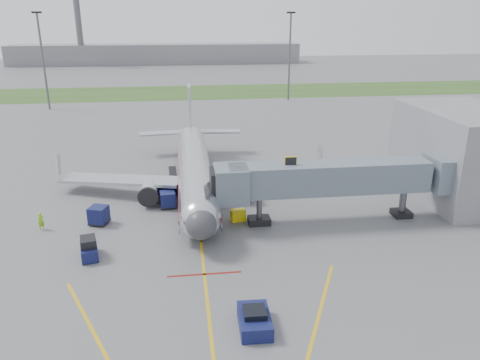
{
  "coord_description": "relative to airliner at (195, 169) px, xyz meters",
  "views": [
    {
      "loc": [
        -1.36,
        -37.13,
        19.84
      ],
      "look_at": [
        4.62,
        9.3,
        3.2
      ],
      "focal_mm": 35.0,
      "sensor_mm": 36.0,
      "label": 1
    }
  ],
  "objects": [
    {
      "name": "apron_markings",
      "position": [
        -0.0,
        -22.65,
        -2.64
      ],
      "size": [
        21.52,
        50.0,
        0.01
      ],
      "color": "gold",
      "rests_on": "ground"
    },
    {
      "name": "distant_terminal",
      "position": [
        -10.0,
        154.75,
        1.35
      ],
      "size": [
        120.0,
        14.0,
        8.0
      ],
      "primitive_type": "cube",
      "color": "slate",
      "rests_on": "ground"
    },
    {
      "name": "belt_loader",
      "position": [
        -2.51,
        0.79,
        -2.12
      ],
      "size": [
        1.64,
        4.41,
        2.12
      ],
      "color": "#0D0F39",
      "rests_on": "ground"
    },
    {
      "name": "light_mast_left",
      "position": [
        -30.0,
        54.75,
        8.13
      ],
      "size": [
        2.0,
        0.44,
        20.4
      ],
      "color": "#595B60",
      "rests_on": "ground"
    },
    {
      "name": "ground_power_cart",
      "position": [
        4.0,
        -9.21,
        -2.09
      ],
      "size": [
        1.57,
        1.2,
        1.14
      ],
      "color": "yellow",
      "rests_on": "ground"
    },
    {
      "name": "baggage_cart_b",
      "position": [
        -3.43,
        -0.68,
        -1.76
      ],
      "size": [
        1.98,
        1.98,
        1.75
      ],
      "color": "#0D0F39",
      "rests_on": "ground"
    },
    {
      "name": "baggage_cart_c",
      "position": [
        -9.88,
        -8.26,
        -1.71
      ],
      "size": [
        2.16,
        2.16,
        1.84
      ],
      "color": "#0D0F39",
      "rests_on": "ground"
    },
    {
      "name": "terminal",
      "position": [
        30.0,
        -5.25,
        2.35
      ],
      "size": [
        10.0,
        16.0,
        10.0
      ],
      "primitive_type": "cube",
      "color": "slate",
      "rests_on": "ground"
    },
    {
      "name": "ramp_worker",
      "position": [
        -15.24,
        -8.88,
        -1.77
      ],
      "size": [
        0.75,
        0.75,
        1.75
      ],
      "primitive_type": "imported",
      "rotation": [
        0.0,
        0.0,
        0.79
      ],
      "color": "#81C717",
      "rests_on": "ground"
    },
    {
      "name": "baggage_tug",
      "position": [
        -9.67,
        -15.16,
        -1.83
      ],
      "size": [
        1.91,
        2.88,
        1.85
      ],
      "color": "#0D0F39",
      "rests_on": "ground"
    },
    {
      "name": "ground",
      "position": [
        -0.0,
        -15.25,
        -2.65
      ],
      "size": [
        400.0,
        400.0,
        0.0
      ],
      "primitive_type": "plane",
      "color": "#565659",
      "rests_on": "ground"
    },
    {
      "name": "grass_strip",
      "position": [
        -0.0,
        74.75,
        -2.64
      ],
      "size": [
        300.0,
        25.0,
        0.01
      ],
      "primitive_type": "cube",
      "color": "#2D4C1E",
      "rests_on": "ground"
    },
    {
      "name": "baggage_cart_a",
      "position": [
        -3.12,
        -4.84,
        -1.75
      ],
      "size": [
        1.79,
        1.79,
        1.76
      ],
      "color": "#0D0F39",
      "rests_on": "ground"
    },
    {
      "name": "airliner",
      "position": [
        0.0,
        0.0,
        0.0
      ],
      "size": [
        32.1,
        35.67,
        10.25
      ],
      "color": "silver",
      "rests_on": "ground"
    },
    {
      "name": "light_mast_right",
      "position": [
        25.0,
        59.75,
        8.13
      ],
      "size": [
        2.0,
        0.44,
        20.4
      ],
      "color": "#595B60",
      "rests_on": "ground"
    },
    {
      "name": "jet_bridge",
      "position": [
        12.86,
        -10.25,
        1.82
      ],
      "size": [
        25.3,
        4.0,
        6.9
      ],
      "color": "slate",
      "rests_on": "ground"
    },
    {
      "name": "pushback_tug",
      "position": [
        2.95,
        -26.5,
        -2.05
      ],
      "size": [
        2.18,
        3.46,
        1.42
      ],
      "color": "#0D0F39",
      "rests_on": "ground"
    },
    {
      "name": "control_tower",
      "position": [
        -40.0,
        149.75,
        14.68
      ],
      "size": [
        4.0,
        4.0,
        30.0
      ],
      "color": "#595B60",
      "rests_on": "ground"
    }
  ]
}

